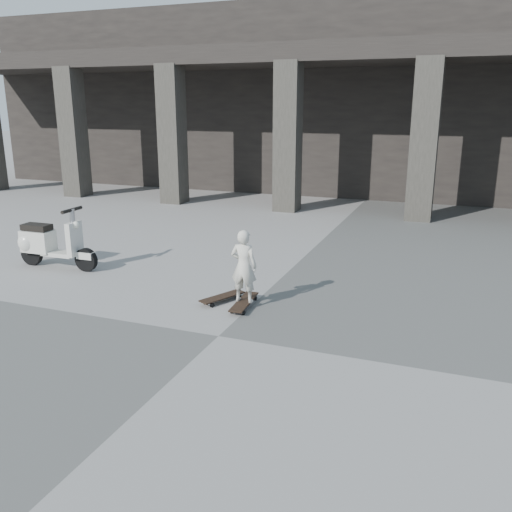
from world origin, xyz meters
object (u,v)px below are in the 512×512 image
(longboard, at_px, (244,302))
(scooter, at_px, (44,243))
(skateboard_spare, at_px, (222,297))
(child, at_px, (244,266))

(longboard, bearing_deg, scooter, 77.00)
(longboard, relative_size, skateboard_spare, 1.15)
(skateboard_spare, bearing_deg, child, -75.56)
(skateboard_spare, xyz_separation_m, child, (0.39, -0.08, 0.56))
(longboard, relative_size, child, 0.82)
(skateboard_spare, height_order, scooter, scooter)
(skateboard_spare, height_order, child, child)
(longboard, bearing_deg, skateboard_spare, 73.74)
(longboard, distance_m, child, 0.56)
(longboard, height_order, scooter, scooter)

